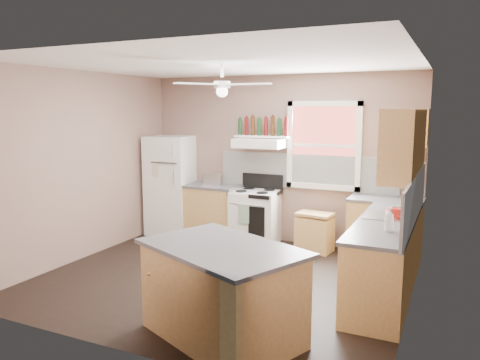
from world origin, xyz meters
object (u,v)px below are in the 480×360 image
at_px(toaster, 213,180).
at_px(stove, 255,217).
at_px(cart, 315,234).
at_px(refrigerator, 171,185).
at_px(island, 222,294).

bearing_deg(toaster, stove, -17.88).
relative_size(toaster, cart, 0.53).
height_order(toaster, cart, toaster).
distance_m(toaster, stove, 0.97).
xyz_separation_m(refrigerator, island, (2.56, -3.04, -0.42)).
height_order(toaster, stove, toaster).
bearing_deg(cart, island, -83.09).
relative_size(refrigerator, cart, 3.21).
relative_size(toaster, island, 0.20).
bearing_deg(toaster, refrigerator, 166.64).
distance_m(toaster, island, 3.58).
distance_m(refrigerator, island, 4.00).
bearing_deg(island, stove, 131.02).
bearing_deg(toaster, island, -75.84).
height_order(refrigerator, stove, refrigerator).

